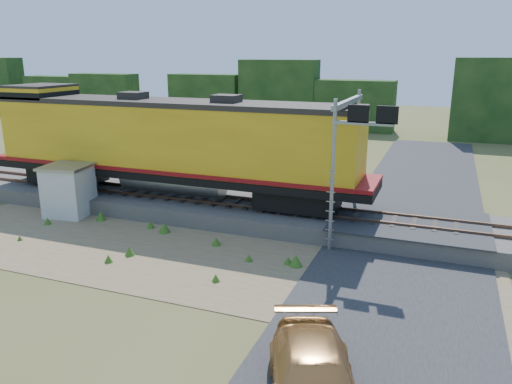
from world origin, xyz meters
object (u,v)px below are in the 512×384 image
at_px(signal_gantry, 352,132).
at_px(locomotive, 166,142).
at_px(shed, 69,190).
at_px(car, 314,383).

bearing_deg(signal_gantry, locomotive, 176.31).
bearing_deg(shed, car, -41.34).
xyz_separation_m(locomotive, car, (11.66, -12.91, -3.01)).
bearing_deg(signal_gantry, car, -82.60).
bearing_deg(car, signal_gantry, 76.77).
relative_size(locomotive, signal_gantry, 3.33).
distance_m(locomotive, car, 17.66).
bearing_deg(car, locomotive, 111.45).
xyz_separation_m(locomotive, signal_gantry, (10.07, -0.65, 1.23)).
bearing_deg(locomotive, car, -47.91).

